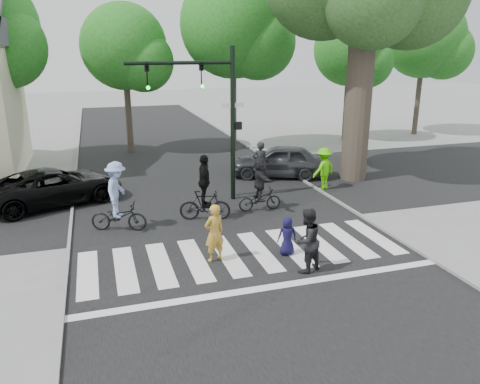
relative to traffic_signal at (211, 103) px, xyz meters
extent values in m
plane|color=gray|center=(-0.35, -6.20, -3.90)|extent=(120.00, 120.00, 0.00)
cube|color=black|center=(-0.35, -1.20, -3.90)|extent=(10.00, 70.00, 0.01)
cube|color=black|center=(-0.35, 1.80, -3.89)|extent=(70.00, 10.00, 0.01)
cube|color=gray|center=(-5.40, -1.20, -3.85)|extent=(0.10, 70.00, 0.10)
cube|color=gray|center=(4.70, -1.20, -3.85)|extent=(0.10, 70.00, 0.10)
cube|color=silver|center=(-4.85, -5.20, -3.89)|extent=(0.55, 3.00, 0.01)
cube|color=silver|center=(-3.85, -5.20, -3.89)|extent=(0.55, 3.00, 0.01)
cube|color=silver|center=(-2.85, -5.20, -3.89)|extent=(0.55, 3.00, 0.01)
cube|color=silver|center=(-1.85, -5.20, -3.89)|extent=(0.55, 3.00, 0.01)
cube|color=silver|center=(-0.85, -5.20, -3.89)|extent=(0.55, 3.00, 0.01)
cube|color=silver|center=(0.15, -5.20, -3.89)|extent=(0.55, 3.00, 0.01)
cube|color=silver|center=(1.15, -5.20, -3.89)|extent=(0.55, 3.00, 0.01)
cube|color=silver|center=(2.15, -5.20, -3.89)|extent=(0.55, 3.00, 0.01)
cube|color=silver|center=(3.15, -5.20, -3.89)|extent=(0.55, 3.00, 0.01)
cube|color=silver|center=(4.15, -5.20, -3.89)|extent=(0.55, 3.00, 0.01)
cube|color=silver|center=(-0.35, -7.40, -3.89)|extent=(10.00, 0.30, 0.01)
cylinder|color=black|center=(0.85, 0.00, -0.90)|extent=(0.18, 0.18, 6.00)
cylinder|color=black|center=(-1.15, 0.00, 1.50)|extent=(4.00, 0.14, 0.14)
imported|color=black|center=(-0.35, 0.00, 1.05)|extent=(0.16, 0.20, 1.00)
sphere|color=#19E533|center=(-0.35, -0.12, 0.65)|extent=(0.14, 0.14, 0.14)
imported|color=black|center=(-2.35, 0.00, 1.05)|extent=(0.16, 0.20, 1.00)
sphere|color=#19E533|center=(-2.35, -0.12, 0.65)|extent=(0.14, 0.14, 0.14)
cube|color=black|center=(1.07, 0.00, -0.90)|extent=(0.28, 0.18, 0.30)
cube|color=#FF660C|center=(1.18, 0.00, -0.90)|extent=(0.02, 0.14, 0.20)
cube|color=white|center=(0.85, 0.00, -0.10)|extent=(0.90, 0.04, 0.18)
cylinder|color=brown|center=(7.15, 1.30, -0.40)|extent=(1.20, 1.20, 7.00)
cylinder|color=brown|center=(7.45, 1.10, 2.60)|extent=(1.29, 1.74, 2.93)
sphere|color=#1F6C19|center=(-8.19, 8.63, 2.08)|extent=(4.06, 4.06, 4.06)
cylinder|color=brown|center=(-2.35, 10.60, -1.10)|extent=(0.36, 0.36, 5.60)
sphere|color=#1F6C19|center=(-2.35, 10.60, 2.10)|extent=(4.80, 4.80, 4.80)
sphere|color=#1F6C19|center=(-1.39, 9.88, 1.30)|extent=(3.36, 3.36, 3.36)
cylinder|color=brown|center=(3.65, 9.30, -0.54)|extent=(0.36, 0.36, 6.72)
sphere|color=#1F6C19|center=(3.65, 9.30, 3.30)|extent=(6.00, 6.00, 6.00)
sphere|color=#1F6C19|center=(4.85, 8.40, 2.34)|extent=(4.20, 4.20, 4.20)
cylinder|color=brown|center=(11.65, 10.10, -1.17)|extent=(0.36, 0.36, 5.46)
sphere|color=#1F6C19|center=(11.65, 10.10, 1.95)|extent=(4.60, 4.60, 4.60)
sphere|color=#1F6C19|center=(12.57, 9.41, 1.17)|extent=(3.22, 3.22, 3.22)
cylinder|color=brown|center=(17.65, 10.70, -0.82)|extent=(0.36, 0.36, 6.16)
sphere|color=#1F6C19|center=(17.65, 10.70, 2.70)|extent=(5.40, 5.40, 5.40)
sphere|color=#1F6C19|center=(18.73, 9.89, 1.82)|extent=(3.78, 3.78, 3.78)
imported|color=gold|center=(-1.31, -5.41, -3.04)|extent=(0.72, 0.58, 1.72)
imported|color=#130F38|center=(0.85, -5.65, -3.31)|extent=(0.63, 0.46, 1.19)
imported|color=black|center=(0.92, -6.82, -2.99)|extent=(1.09, 0.99, 1.82)
imported|color=black|center=(-3.80, -2.16, -3.41)|extent=(1.99, 1.24, 0.99)
imported|color=#8BA0D6|center=(-3.80, -2.16, -2.46)|extent=(1.06, 1.38, 1.89)
imported|color=black|center=(-0.80, -2.03, -3.35)|extent=(1.89, 1.00, 1.10)
imported|color=black|center=(-0.80, -2.03, -2.46)|extent=(0.75, 1.19, 1.89)
imported|color=black|center=(1.42, -1.64, -3.47)|extent=(1.66, 0.64, 0.86)
imported|color=black|center=(1.42, -1.64, -2.65)|extent=(0.55, 1.55, 1.65)
imported|color=black|center=(-6.02, 1.48, -3.18)|extent=(5.69, 4.07, 1.44)
imported|color=#303136|center=(3.95, 2.70, -3.13)|extent=(4.88, 3.38, 1.54)
imported|color=#54DC06|center=(5.01, 0.20, -2.98)|extent=(1.35, 1.06, 1.84)
imported|color=black|center=(2.71, 1.97, -2.95)|extent=(0.74, 0.54, 1.89)
camera|label=1|loc=(-4.32, -17.48, 2.01)|focal=35.00mm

